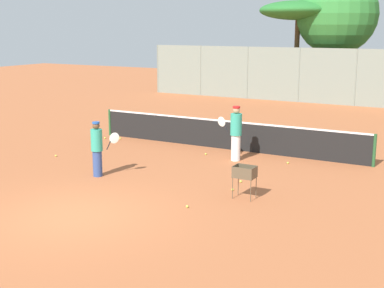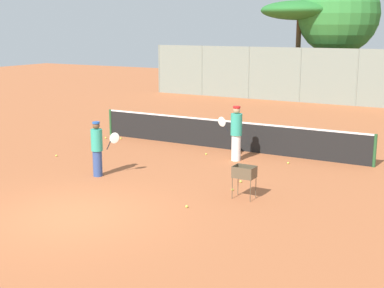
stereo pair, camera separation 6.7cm
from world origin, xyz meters
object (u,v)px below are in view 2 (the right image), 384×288
(tennis_net, at_px, (226,134))
(ball_cart, at_px, (244,175))
(player_white_outfit, at_px, (97,148))
(player_red_cap, at_px, (236,133))

(tennis_net, xyz_separation_m, ball_cart, (2.93, -4.95, 0.08))
(player_white_outfit, xyz_separation_m, ball_cart, (4.68, 0.19, -0.22))
(tennis_net, height_order, player_red_cap, player_red_cap)
(player_white_outfit, bearing_deg, ball_cart, -27.71)
(ball_cart, bearing_deg, tennis_net, 120.67)
(tennis_net, height_order, player_white_outfit, player_white_outfit)
(player_red_cap, distance_m, ball_cart, 4.05)
(tennis_net, xyz_separation_m, player_white_outfit, (-1.74, -5.14, 0.30))
(tennis_net, relative_size, player_red_cap, 5.79)
(ball_cart, bearing_deg, player_white_outfit, -177.66)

